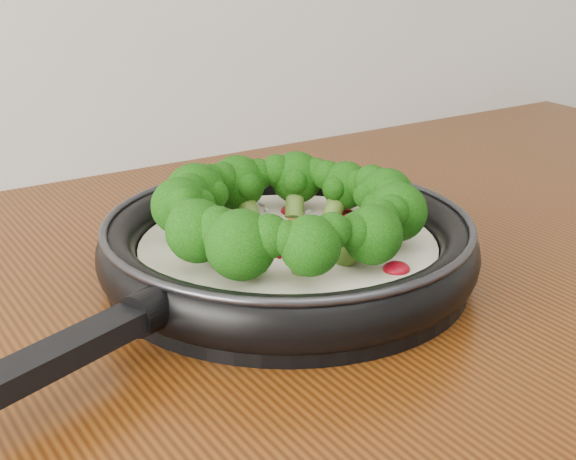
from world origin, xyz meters
TOP-DOWN VIEW (x-y plane):
  - skillet at (-0.03, 1.07)m, footprint 0.59×0.46m

SIDE VIEW (x-z plane):
  - skillet at x=-0.03m, z-range 0.89..0.99m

